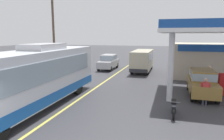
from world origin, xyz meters
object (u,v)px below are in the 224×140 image
(pedestrian_by_shop, at_px, (205,90))
(car_trailing_behind_bus, at_px, (108,61))
(coach_bus_main, at_px, (35,79))
(car_at_pump, at_px, (202,82))
(minibus_opposing_lane, at_px, (142,59))
(motorcycle_parked_forecourt, at_px, (174,107))
(pedestrian_near_pump, at_px, (209,75))

(pedestrian_by_shop, xyz_separation_m, car_trailing_behind_bus, (-9.55, 11.33, 0.08))
(coach_bus_main, bearing_deg, car_at_pump, 29.19)
(pedestrian_by_shop, relative_size, car_trailing_behind_bus, 0.40)
(car_at_pump, distance_m, minibus_opposing_lane, 10.41)
(minibus_opposing_lane, xyz_separation_m, motorcycle_parked_forecourt, (3.46, -13.24, -1.03))
(car_at_pump, xyz_separation_m, pedestrian_by_shop, (-0.09, -2.07, -0.08))
(coach_bus_main, relative_size, minibus_opposing_lane, 1.80)
(car_trailing_behind_bus, bearing_deg, car_at_pump, -43.87)
(coach_bus_main, distance_m, car_trailing_behind_bus, 14.63)
(coach_bus_main, distance_m, car_at_pump, 10.99)
(pedestrian_near_pump, bearing_deg, pedestrian_by_shop, -101.26)
(minibus_opposing_lane, bearing_deg, pedestrian_by_shop, -64.30)
(coach_bus_main, height_order, pedestrian_near_pump, coach_bus_main)
(coach_bus_main, distance_m, pedestrian_by_shop, 10.07)
(car_at_pump, xyz_separation_m, pedestrian_near_pump, (1.01, 3.45, -0.08))
(pedestrian_by_shop, bearing_deg, pedestrian_near_pump, 78.74)
(car_at_pump, height_order, pedestrian_near_pump, car_at_pump)
(coach_bus_main, distance_m, motorcycle_parked_forecourt, 7.85)
(minibus_opposing_lane, relative_size, pedestrian_by_shop, 3.69)
(pedestrian_by_shop, distance_m, car_trailing_behind_bus, 14.82)
(car_at_pump, bearing_deg, minibus_opposing_lane, 121.08)
(motorcycle_parked_forecourt, bearing_deg, car_trailing_behind_bus, 119.63)
(car_at_pump, distance_m, pedestrian_near_pump, 3.60)
(minibus_opposing_lane, xyz_separation_m, pedestrian_near_pump, (6.38, -5.45, -0.54))
(minibus_opposing_lane, distance_m, motorcycle_parked_forecourt, 13.72)
(car_trailing_behind_bus, bearing_deg, motorcycle_parked_forecourt, -60.37)
(pedestrian_near_pump, height_order, pedestrian_by_shop, same)
(coach_bus_main, bearing_deg, pedestrian_near_pump, 39.73)
(car_trailing_behind_bus, bearing_deg, pedestrian_near_pump, -28.61)
(minibus_opposing_lane, distance_m, pedestrian_by_shop, 12.19)
(coach_bus_main, relative_size, car_trailing_behind_bus, 2.63)
(coach_bus_main, distance_m, pedestrian_near_pump, 13.79)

